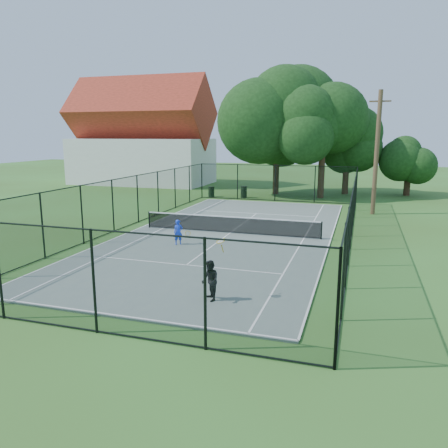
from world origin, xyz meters
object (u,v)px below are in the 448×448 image
(utility_pole, at_px, (377,153))
(player_blue, at_px, (178,232))
(tennis_net, at_px, (230,224))
(player_black, at_px, (210,281))
(trash_bin_left, at_px, (211,192))
(trash_bin_right, at_px, (244,192))

(utility_pole, xyz_separation_m, player_blue, (-9.44, -12.21, -3.58))
(tennis_net, height_order, player_blue, player_blue)
(player_black, bearing_deg, trash_bin_left, 109.08)
(trash_bin_right, height_order, player_black, player_black)
(trash_bin_left, height_order, player_blue, player_blue)
(tennis_net, bearing_deg, player_black, -77.00)
(trash_bin_right, relative_size, player_blue, 0.82)
(tennis_net, xyz_separation_m, player_blue, (-1.73, -3.21, 0.10))
(player_blue, bearing_deg, tennis_net, 61.70)
(tennis_net, xyz_separation_m, trash_bin_right, (-2.97, 14.04, -0.06))
(utility_pole, bearing_deg, tennis_net, -130.59)
(utility_pole, distance_m, player_black, 19.94)
(tennis_net, bearing_deg, trash_bin_left, 113.18)
(trash_bin_left, relative_size, utility_pole, 0.11)
(utility_pole, bearing_deg, trash_bin_left, 160.66)
(utility_pole, bearing_deg, player_blue, -127.71)
(tennis_net, distance_m, player_blue, 3.65)
(trash_bin_left, height_order, player_black, player_black)
(player_blue, bearing_deg, trash_bin_right, 94.10)
(trash_bin_left, bearing_deg, player_black, -70.92)
(tennis_net, xyz_separation_m, trash_bin_left, (-5.90, 13.78, -0.12))
(trash_bin_left, distance_m, player_blue, 17.50)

